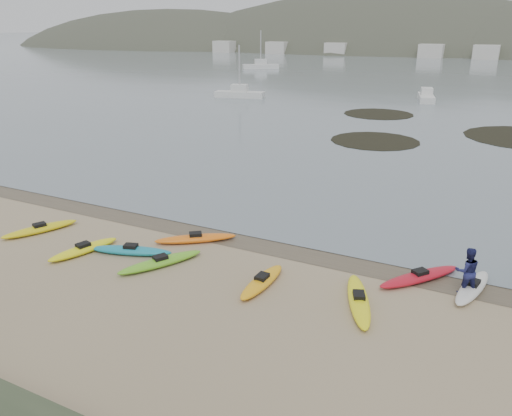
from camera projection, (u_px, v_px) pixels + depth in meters
The scene contains 8 objects.
ground at pixel (256, 238), 23.21m from camera, with size 600.00×600.00×0.00m, color tan.
wet_sand at pixel (253, 240), 22.96m from camera, with size 60.00×60.00×0.00m, color brown.
water at pixel (501, 43), 274.55m from camera, with size 1200.00×1200.00×0.00m, color slate.
kayaks at pixel (225, 262), 20.53m from camera, with size 20.68×7.39×0.34m.
person_east at pixel (467, 271), 18.16m from camera, with size 0.89×0.69×1.82m, color navy.
kelp_mats at pixel (448, 131), 46.39m from camera, with size 23.92×21.31×0.04m.
moored_boats at pixel (456, 78), 88.53m from camera, with size 89.22×82.36×1.13m.
far_town at pixel (505, 53), 141.46m from camera, with size 199.00×5.00×4.00m.
Camera 1 is at (9.61, -19.01, 9.32)m, focal length 35.00 mm.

